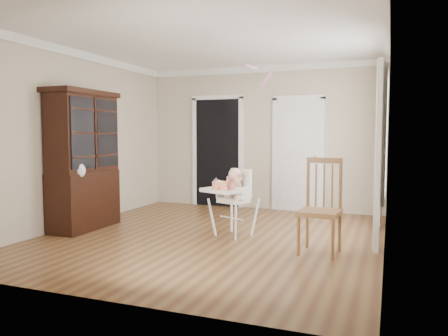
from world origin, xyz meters
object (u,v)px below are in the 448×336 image
at_px(sippy_cup, 216,184).
at_px(dining_chair, 320,209).
at_px(cake, 220,186).
at_px(china_cabinet, 84,160).
at_px(high_chair, 233,194).

distance_m(sippy_cup, dining_chair, 1.58).
xyz_separation_m(cake, china_cabinet, (-2.14, -0.11, 0.31)).
bearing_deg(dining_chair, china_cabinet, -177.38).
distance_m(high_chair, sippy_cup, 0.28).
distance_m(high_chair, cake, 0.29).
relative_size(cake, china_cabinet, 0.13).
distance_m(high_chair, dining_chair, 1.35).
distance_m(sippy_cup, china_cabinet, 2.05).
height_order(high_chair, china_cabinet, china_cabinet).
relative_size(china_cabinet, dining_chair, 1.82).
bearing_deg(sippy_cup, cake, -56.08).
height_order(china_cabinet, dining_chair, china_cabinet).
distance_m(high_chair, china_cabinet, 2.32).
relative_size(sippy_cup, dining_chair, 0.14).
bearing_deg(cake, dining_chair, -9.69).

